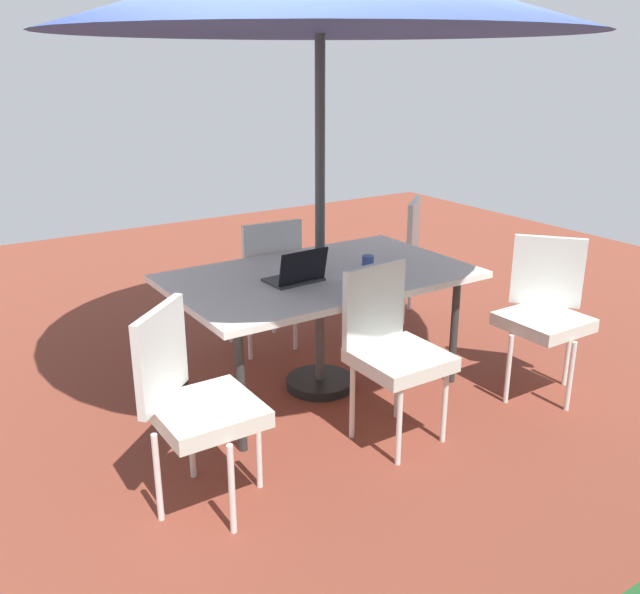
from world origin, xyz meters
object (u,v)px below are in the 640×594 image
object	(u,v)px
chair_northwest	(544,309)
chair_north	(392,345)
dining_table	(320,281)
laptop	(297,275)
chair_southwest	(394,252)
chair_south	(265,277)
cup	(368,262)
chair_northeast	(194,398)

from	to	relation	value
chair_northwest	chair_north	size ratio (longest dim) A/B	1.00
dining_table	laptop	distance (m)	0.25
dining_table	chair_northwest	distance (m)	1.41
chair_southwest	chair_north	xyz separation A→B (m)	(1.22, 1.49, 0.00)
chair_south	chair_north	size ratio (longest dim) A/B	1.00
chair_northwest	chair_southwest	size ratio (longest dim) A/B	1.00
cup	chair_southwest	bearing A→B (deg)	-137.01
chair_northeast	laptop	distance (m)	1.16
dining_table	chair_north	size ratio (longest dim) A/B	1.88
chair_southwest	cup	bearing A→B (deg)	1.74
cup	dining_table	bearing A→B (deg)	-15.37
dining_table	cup	distance (m)	0.33
dining_table	chair_northwest	size ratio (longest dim) A/B	1.88
dining_table	laptop	xyz separation A→B (m)	(0.22, 0.08, 0.10)
chair_south	dining_table	bearing A→B (deg)	92.93
cup	chair_south	bearing A→B (deg)	-70.49
chair_south	chair_north	xyz separation A→B (m)	(0.01, 1.46, 0.00)
laptop	chair_northwest	bearing A→B (deg)	149.97
dining_table	cup	xyz separation A→B (m)	(-0.31, 0.08, 0.09)
chair_north	laptop	world-z (taller)	laptop
chair_northwest	chair_north	distance (m)	1.16
laptop	cup	xyz separation A→B (m)	(-0.52, 0.00, -0.00)
chair_northeast	dining_table	bearing A→B (deg)	-11.08
chair_south	chair_northeast	distance (m)	1.86
laptop	cup	bearing A→B (deg)	177.07
chair_southwest	chair_north	size ratio (longest dim) A/B	1.00
chair_north	chair_south	bearing A→B (deg)	82.76
chair_north	chair_northeast	world-z (taller)	same
chair_northwest	cup	bearing A→B (deg)	-170.11
chair_northwest	chair_northeast	bearing A→B (deg)	-132.50
chair_northeast	laptop	size ratio (longest dim) A/B	2.96
chair_northwest	chair_northeast	distance (m)	2.31
chair_northwest	cup	size ratio (longest dim) A/B	11.54
chair_northeast	cup	size ratio (longest dim) A/B	11.54
dining_table	chair_northeast	distance (m)	1.36
dining_table	cup	bearing A→B (deg)	164.63
chair_north	chair_northeast	distance (m)	1.15
chair_southwest	chair_northeast	size ratio (longest dim) A/B	1.00
chair_south	laptop	xyz separation A→B (m)	(0.23, 0.82, 0.27)
chair_northwest	laptop	world-z (taller)	laptop
cup	chair_northwest	bearing A→B (deg)	140.19
chair_southwest	chair_north	bearing A→B (deg)	9.40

